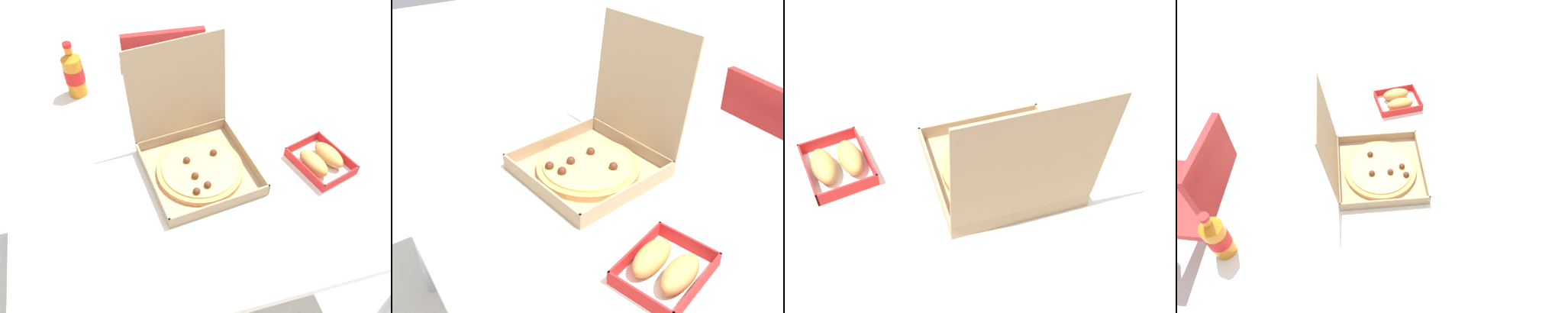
# 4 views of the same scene
# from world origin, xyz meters

# --- Properties ---
(ground_plane) EXTENTS (10.00, 10.00, 0.00)m
(ground_plane) POSITION_xyz_m (0.00, 0.00, 0.00)
(ground_plane) COLOR beige
(dining_table) EXTENTS (1.34, 1.05, 0.73)m
(dining_table) POSITION_xyz_m (0.00, 0.00, 0.67)
(dining_table) COLOR silver
(dining_table) RESTS_ON ground_plane
(chair) EXTENTS (0.43, 0.43, 0.83)m
(chair) POSITION_xyz_m (-0.02, 0.76, 0.48)
(chair) COLOR red
(chair) RESTS_ON ground_plane
(pizza_box_open) EXTENTS (0.37, 0.41, 0.37)m
(pizza_box_open) POSITION_xyz_m (-0.07, -0.02, 0.79)
(pizza_box_open) COLOR tan
(pizza_box_open) RESTS_ON dining_table
(bread_side_box) EXTENTS (0.20, 0.22, 0.06)m
(bread_side_box) POSITION_xyz_m (0.32, -0.13, 0.76)
(bread_side_box) COLOR white
(bread_side_box) RESTS_ON dining_table
(cola_bottle) EXTENTS (0.07, 0.07, 0.22)m
(cola_bottle) POSITION_xyz_m (-0.41, 0.45, 0.83)
(cola_bottle) COLOR orange
(cola_bottle) RESTS_ON dining_table
(paper_menu) EXTENTS (0.24, 0.19, 0.00)m
(paper_menu) POSITION_xyz_m (0.28, 0.34, 0.74)
(paper_menu) COLOR white
(paper_menu) RESTS_ON dining_table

